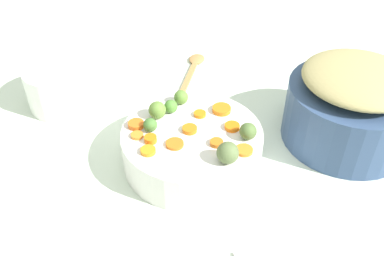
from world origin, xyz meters
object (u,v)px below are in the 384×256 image
serving_bowl_carrots (192,147)px  casserole_dish (64,85)px  wooden_spoon (191,71)px  metal_pot (349,114)px

serving_bowl_carrots → casserole_dish: size_ratio=1.59×
wooden_spoon → metal_pot: bearing=94.0°
serving_bowl_carrots → casserole_dish: (0.05, -0.38, 0.01)m
serving_bowl_carrots → metal_pot: bearing=145.8°
wooden_spoon → casserole_dish: 0.35m
serving_bowl_carrots → metal_pot: size_ratio=1.03×
serving_bowl_carrots → metal_pot: (-0.29, 0.20, 0.03)m
metal_pot → casserole_dish: 0.67m
wooden_spoon → casserole_dish: (0.31, -0.13, 0.05)m
serving_bowl_carrots → wooden_spoon: size_ratio=1.05×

